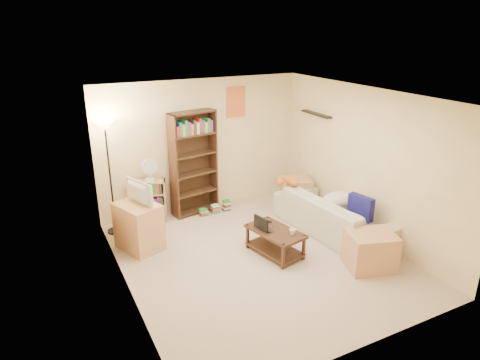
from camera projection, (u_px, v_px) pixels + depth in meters
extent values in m
plane|color=#BCAA8D|center=(259.00, 257.00, 6.67)|extent=(4.50, 4.50, 0.00)
cube|color=#FFE6AB|center=(202.00, 145.00, 8.12)|extent=(4.00, 0.04, 2.50)
cube|color=#FFE6AB|center=(368.00, 251.00, 4.35)|extent=(4.00, 0.04, 2.50)
cube|color=#FFE6AB|center=(122.00, 207.00, 5.39)|extent=(0.04, 4.50, 2.50)
cube|color=#FFE6AB|center=(365.00, 163.00, 7.09)|extent=(0.04, 4.50, 2.50)
cube|color=white|center=(261.00, 96.00, 5.81)|extent=(4.00, 4.50, 0.04)
cube|color=red|center=(236.00, 102.00, 8.15)|extent=(0.40, 0.02, 0.58)
cube|color=black|center=(316.00, 114.00, 7.94)|extent=(0.12, 0.80, 0.03)
imported|color=beige|center=(333.00, 215.00, 7.35)|extent=(2.42, 1.29, 0.66)
cube|color=navy|center=(361.00, 207.00, 6.91)|extent=(0.21, 0.45, 0.39)
ellipsoid|color=beige|center=(339.00, 199.00, 7.39)|extent=(0.61, 0.44, 0.26)
ellipsoid|color=#C9662A|center=(291.00, 180.00, 7.77)|extent=(0.43, 0.22, 0.17)
sphere|color=#C9662A|center=(280.00, 182.00, 7.65)|extent=(0.14, 0.14, 0.14)
cube|color=#3E2318|center=(275.00, 231.00, 6.64)|extent=(0.70, 1.02, 0.04)
cube|color=#3E2318|center=(275.00, 249.00, 6.75)|extent=(0.66, 0.96, 0.03)
cube|color=#3E2318|center=(283.00, 257.00, 6.28)|extent=(0.04, 0.04, 0.41)
cube|color=#3E2318|center=(304.00, 248.00, 6.54)|extent=(0.04, 0.04, 0.41)
cube|color=#3E2318|center=(248.00, 236.00, 6.88)|extent=(0.04, 0.04, 0.41)
cube|color=#3E2318|center=(268.00, 229.00, 7.13)|extent=(0.04, 0.04, 0.41)
imported|color=black|center=(267.00, 227.00, 6.70)|extent=(0.38, 0.28, 0.03)
cube|color=white|center=(261.00, 223.00, 6.58)|extent=(0.08, 0.31, 0.21)
imported|color=white|center=(292.00, 232.00, 6.48)|extent=(0.13, 0.13, 0.09)
cube|color=black|center=(267.00, 221.00, 6.92)|extent=(0.13, 0.17, 0.02)
cube|color=tan|center=(139.00, 226.00, 6.82)|extent=(0.73, 0.85, 0.77)
imported|color=black|center=(136.00, 193.00, 6.62)|extent=(0.71, 0.51, 0.38)
cube|color=#3B2316|center=(194.00, 164.00, 7.94)|extent=(0.92, 0.45, 1.96)
cube|color=tan|center=(149.00, 201.00, 7.76)|extent=(0.66, 0.44, 0.79)
cylinder|color=silver|center=(150.00, 180.00, 7.62)|extent=(0.16, 0.16, 0.04)
cylinder|color=silver|center=(150.00, 174.00, 7.59)|extent=(0.02, 0.02, 0.16)
cylinder|color=silver|center=(149.00, 166.00, 7.51)|extent=(0.28, 0.06, 0.28)
cylinder|color=black|center=(116.00, 231.00, 7.49)|extent=(0.29, 0.29, 0.03)
cylinder|color=black|center=(111.00, 182.00, 7.18)|extent=(0.03, 0.03, 1.85)
cone|color=#FFF3C6|center=(105.00, 126.00, 6.84)|extent=(0.33, 0.33, 0.15)
cube|color=#D9B26A|center=(296.00, 193.00, 8.41)|extent=(0.65, 0.65, 0.59)
cube|color=tan|center=(370.00, 251.00, 6.31)|extent=(0.80, 0.73, 0.56)
cube|color=red|center=(203.00, 212.00, 8.09)|extent=(0.16, 0.13, 0.14)
cube|color=#1966B2|center=(215.00, 209.00, 8.21)|extent=(0.16, 0.13, 0.17)
cube|color=gold|center=(226.00, 205.00, 8.33)|extent=(0.16, 0.13, 0.20)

